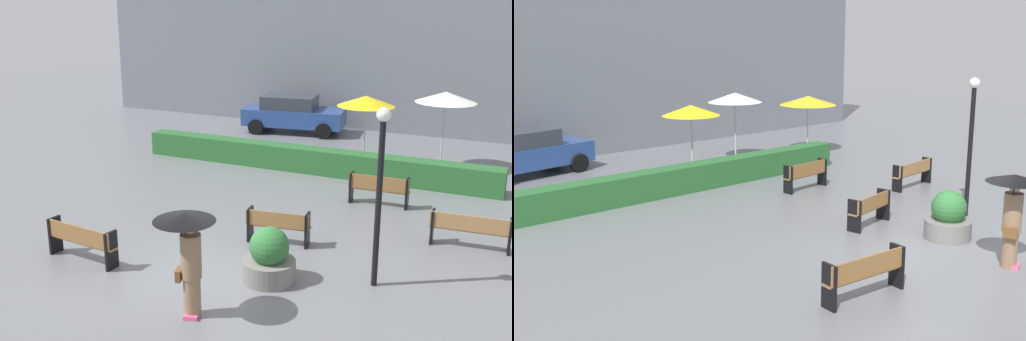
# 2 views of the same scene
# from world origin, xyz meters

# --- Properties ---
(ground_plane) EXTENTS (60.00, 60.00, 0.00)m
(ground_plane) POSITION_xyz_m (0.00, 0.00, 0.00)
(ground_plane) COLOR slate
(bench_far_right) EXTENTS (1.84, 0.46, 0.83)m
(bench_far_right) POSITION_xyz_m (4.71, 4.08, 0.50)
(bench_far_right) COLOR #9E7242
(bench_far_right) RESTS_ON ground
(bench_mid_center) EXTENTS (1.54, 0.59, 0.81)m
(bench_mid_center) POSITION_xyz_m (0.61, 2.40, 0.48)
(bench_mid_center) COLOR olive
(bench_mid_center) RESTS_ON ground
(bench_near_left) EXTENTS (1.87, 0.51, 0.85)m
(bench_near_left) POSITION_xyz_m (-2.89, -0.38, 0.51)
(bench_near_left) COLOR olive
(bench_near_left) RESTS_ON ground
(bench_back_row) EXTENTS (1.69, 0.43, 0.86)m
(bench_back_row) POSITION_xyz_m (2.01, 6.10, 0.51)
(bench_back_row) COLOR olive
(bench_back_row) RESTS_ON ground
(pedestrian_with_umbrella) EXTENTS (1.13, 1.13, 2.01)m
(pedestrian_with_umbrella) POSITION_xyz_m (0.51, -1.36, 1.38)
(pedestrian_with_umbrella) COLOR #8C6B4C
(pedestrian_with_umbrella) RESTS_ON ground
(planter_pot) EXTENTS (1.10, 1.10, 1.17)m
(planter_pot) POSITION_xyz_m (1.23, 0.56, 0.49)
(planter_pot) COLOR slate
(planter_pot) RESTS_ON ground
(lamp_post) EXTENTS (0.28, 0.28, 3.65)m
(lamp_post) POSITION_xyz_m (3.23, 1.30, 2.26)
(lamp_post) COLOR black
(lamp_post) RESTS_ON ground
(patio_umbrella_yellow) EXTENTS (1.93, 1.93, 2.40)m
(patio_umbrella_yellow) POSITION_xyz_m (0.45, 9.97, 2.22)
(patio_umbrella_yellow) COLOR silver
(patio_umbrella_yellow) RESTS_ON ground
(patio_umbrella_white) EXTENTS (1.98, 1.98, 2.60)m
(patio_umbrella_white) POSITION_xyz_m (2.90, 10.73, 2.41)
(patio_umbrella_white) COLOR silver
(patio_umbrella_white) RESTS_ON ground
(hedge_strip) EXTENTS (12.10, 0.70, 0.81)m
(hedge_strip) POSITION_xyz_m (-0.91, 8.40, 0.40)
(hedge_strip) COLOR #28602D
(hedge_strip) RESTS_ON ground
(building_facade) EXTENTS (28.00, 1.20, 8.92)m
(building_facade) POSITION_xyz_m (0.00, 16.00, 4.46)
(building_facade) COLOR slate
(building_facade) RESTS_ON ground
(parked_car) EXTENTS (4.43, 2.50, 1.57)m
(parked_car) POSITION_xyz_m (-3.74, 13.72, 0.82)
(parked_car) COLOR #28478C
(parked_car) RESTS_ON ground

